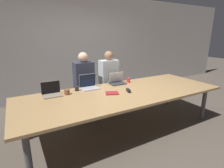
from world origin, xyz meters
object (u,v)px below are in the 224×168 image
person_far_midleft (84,86)px  cup_far_left (67,92)px  person_far_center (109,83)px  laptop_far_left (51,91)px  laptop_far_center (117,80)px  laptop_far_midleft (89,84)px  cup_far_midleft (77,89)px  cup_far_center (128,80)px  stapler (128,90)px

person_far_midleft → cup_far_left: person_far_midleft is taller
cup_far_left → person_far_center: size_ratio=0.07×
laptop_far_left → laptop_far_center: (1.34, 0.09, 0.00)m
laptop_far_midleft → laptop_far_center: size_ratio=0.98×
cup_far_midleft → cup_far_left: 0.25m
person_far_midleft → cup_far_center: bearing=-25.4°
cup_far_left → laptop_far_left: bearing=159.9°
cup_far_midleft → stapler: (0.79, -0.52, -0.01)m
laptop_far_left → person_far_center: bearing=18.6°
person_far_midleft → cup_far_center: (0.85, -0.40, 0.11)m
laptop_far_midleft → cup_far_center: (0.90, -0.03, -0.03)m
laptop_far_midleft → stapler: laptop_far_midleft is taller
laptop_far_left → cup_far_midleft: bearing=4.8°
cup_far_midleft → laptop_far_left: bearing=-175.2°
laptop_far_left → laptop_far_center: bearing=4.0°
cup_far_center → stapler: bearing=-124.3°
person_far_midleft → cup_far_left: bearing=-133.8°
cup_far_left → person_far_center: (1.10, 0.54, -0.11)m
laptop_far_left → cup_far_left: bearing=-20.1°
laptop_far_midleft → person_far_midleft: 0.40m
cup_far_midleft → laptop_far_center: size_ratio=0.24×
person_far_midleft → laptop_far_left: bearing=-149.2°
laptop_far_midleft → person_far_center: 0.76m
person_far_midleft → stapler: bearing=-62.0°
laptop_far_midleft → laptop_far_left: (-0.70, -0.07, -0.01)m
cup_far_left → cup_far_center: (1.36, 0.13, 0.00)m
cup_far_midleft → laptop_far_center: laptop_far_center is taller
laptop_far_midleft → stapler: size_ratio=2.10×
laptop_far_midleft → person_far_center: (0.64, 0.38, -0.14)m
laptop_far_center → cup_far_center: 0.27m
cup_far_center → stapler: 0.63m
laptop_far_left → cup_far_center: (1.60, 0.04, -0.02)m
person_far_midleft → person_far_center: person_far_midleft is taller
cup_far_midleft → person_far_center: person_far_center is taller
laptop_far_midleft → laptop_far_left: bearing=-174.2°
person_far_midleft → laptop_far_center: size_ratio=4.15×
cup_far_midleft → laptop_far_left: laptop_far_left is taller
stapler → laptop_far_left: bearing=175.5°
laptop_far_left → stapler: (1.24, -0.48, -0.04)m
laptop_far_left → laptop_far_midleft: bearing=5.8°
cup_far_midleft → cup_far_left: (-0.22, -0.12, 0.01)m
laptop_far_center → cup_far_midleft: bearing=-176.5°
laptop_far_midleft → cup_far_center: size_ratio=3.43×
cup_far_midleft → person_far_center: (0.89, 0.41, -0.11)m
laptop_far_center → stapler: (-0.10, -0.57, -0.04)m
person_far_center → stapler: bearing=-96.2°
cup_far_left → stapler: 1.08m
person_far_midleft → person_far_center: size_ratio=1.00×
cup_far_midleft → cup_far_center: cup_far_center is taller
laptop_far_midleft → cup_far_left: laptop_far_midleft is taller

